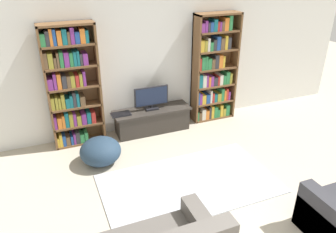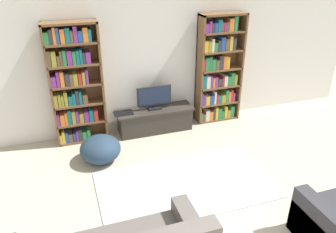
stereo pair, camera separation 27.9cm
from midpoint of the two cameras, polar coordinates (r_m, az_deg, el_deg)
wall_back at (r=6.01m, az=-5.69°, el=9.65°), size 8.80×0.06×2.60m
bookshelf_left at (r=5.70m, az=-17.95°, el=5.07°), size 0.87×0.30×2.09m
bookshelf_right at (r=6.43m, az=6.60°, el=8.01°), size 0.87×0.30×2.09m
tv_stand at (r=6.16m, az=-4.06°, el=-0.63°), size 1.44×0.45×0.44m
television at (r=5.99m, az=-4.25°, el=3.29°), size 0.64×0.16×0.44m
laptop at (r=5.92m, az=-9.57°, el=0.39°), size 0.35×0.21×0.03m
area_rug at (r=4.88m, az=2.04°, el=-11.63°), size 2.52×1.42×0.02m
beanbag_ottoman at (r=5.35m, az=-13.15°, el=-5.92°), size 0.65×0.65×0.43m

